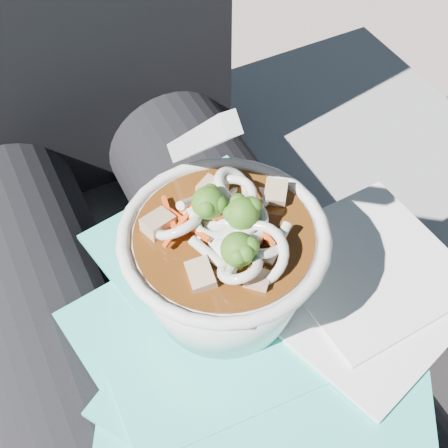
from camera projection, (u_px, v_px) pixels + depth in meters
name	position (u px, v px, depth m)	size (l,w,h in m)	color
stone_ledge	(145.00, 353.00, 0.86)	(1.00, 0.50, 0.44)	slate
lap	(175.00, 336.00, 0.55)	(0.32, 0.48, 0.14)	black
person_body	(134.00, 241.00, 0.58)	(0.34, 0.94, 0.98)	black
plastic_bag	(240.00, 329.00, 0.47)	(0.28, 0.37, 0.01)	#2EC0B2
napkins	(364.00, 287.00, 0.48)	(0.17, 0.18, 0.01)	white
udon_bowl	(224.00, 258.00, 0.44)	(0.15, 0.16, 0.19)	silver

